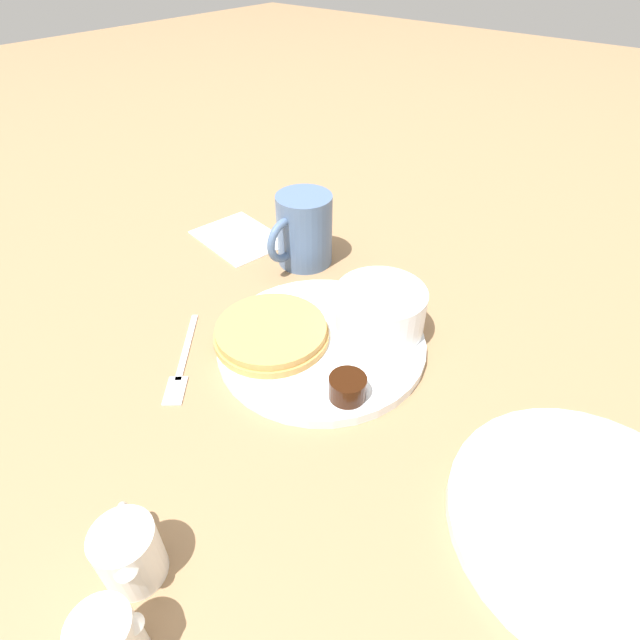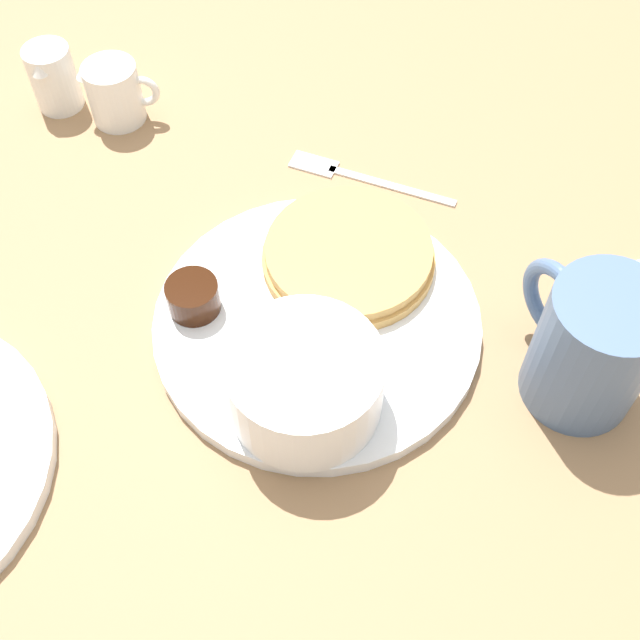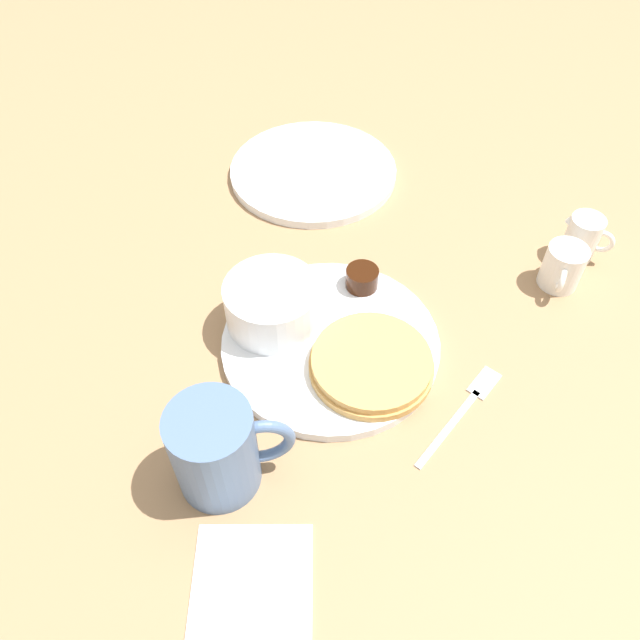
# 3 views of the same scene
# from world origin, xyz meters

# --- Properties ---
(ground_plane) EXTENTS (4.00, 4.00, 0.00)m
(ground_plane) POSITION_xyz_m (0.00, 0.00, 0.00)
(ground_plane) COLOR #93704C
(plate) EXTENTS (0.24, 0.24, 0.01)m
(plate) POSITION_xyz_m (0.00, 0.00, 0.01)
(plate) COLOR white
(plate) RESTS_ON ground_plane
(pancake_stack) EXTENTS (0.13, 0.13, 0.02)m
(pancake_stack) POSITION_xyz_m (-0.04, -0.04, 0.02)
(pancake_stack) COLOR tan
(pancake_stack) RESTS_ON plate
(bowl) EXTENTS (0.10, 0.10, 0.05)m
(bowl) POSITION_xyz_m (0.04, 0.06, 0.04)
(bowl) COLOR white
(bowl) RESTS_ON plate
(syrup_cup) EXTENTS (0.04, 0.04, 0.02)m
(syrup_cup) POSITION_xyz_m (0.07, -0.05, 0.02)
(syrup_cup) COLOR black
(syrup_cup) RESTS_ON plate
(butter_ramekin) EXTENTS (0.04, 0.04, 0.04)m
(butter_ramekin) POSITION_xyz_m (0.06, 0.06, 0.03)
(butter_ramekin) COLOR white
(butter_ramekin) RESTS_ON plate
(coffee_mug) EXTENTS (0.08, 0.11, 0.10)m
(coffee_mug) POSITION_xyz_m (-0.14, 0.12, 0.05)
(coffee_mug) COLOR slate
(coffee_mug) RESTS_ON ground_plane
(creamer_pitcher_near) EXTENTS (0.06, 0.05, 0.06)m
(creamer_pitcher_near) POSITION_xyz_m (0.05, -0.28, 0.03)
(creamer_pitcher_near) COLOR white
(creamer_pitcher_near) RESTS_ON ground_plane
(creamer_pitcher_far) EXTENTS (0.04, 0.05, 0.06)m
(creamer_pitcher_far) POSITION_xyz_m (0.09, -0.33, 0.03)
(creamer_pitcher_far) COLOR white
(creamer_pitcher_far) RESTS_ON ground_plane
(fork) EXTENTS (0.11, 0.12, 0.00)m
(fork) POSITION_xyz_m (-0.10, -0.12, 0.00)
(fork) COLOR silver
(fork) RESTS_ON ground_plane
(napkin) EXTENTS (0.15, 0.12, 0.00)m
(napkin) POSITION_xyz_m (-0.25, 0.11, 0.00)
(napkin) COLOR white
(napkin) RESTS_ON ground_plane
(far_plate) EXTENTS (0.23, 0.23, 0.01)m
(far_plate) POSITION_xyz_m (0.31, -0.03, 0.01)
(far_plate) COLOR white
(far_plate) RESTS_ON ground_plane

